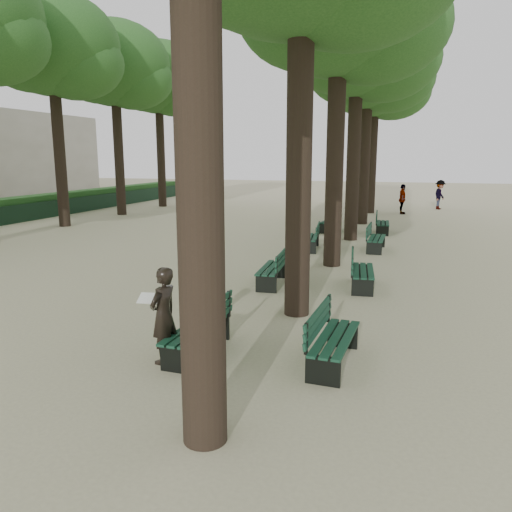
# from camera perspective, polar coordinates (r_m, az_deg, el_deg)

# --- Properties ---
(ground) EXTENTS (120.00, 120.00, 0.00)m
(ground) POSITION_cam_1_polar(r_m,az_deg,el_deg) (8.50, -10.03, -11.59)
(ground) COLOR #B7B18B
(ground) RESTS_ON ground
(tree_central_3) EXTENTS (6.00, 6.00, 9.95)m
(tree_central_3) POSITION_cam_1_polar(r_m,az_deg,el_deg) (20.52, 11.58, 23.42)
(tree_central_3) COLOR #33261C
(tree_central_3) RESTS_ON ground
(tree_central_4) EXTENTS (6.00, 6.00, 9.95)m
(tree_central_4) POSITION_cam_1_polar(r_m,az_deg,el_deg) (25.41, 12.76, 20.98)
(tree_central_4) COLOR #33261C
(tree_central_4) RESTS_ON ground
(tree_central_5) EXTENTS (6.00, 6.00, 9.95)m
(tree_central_5) POSITION_cam_1_polar(r_m,az_deg,el_deg) (30.33, 13.53, 19.33)
(tree_central_5) COLOR #33261C
(tree_central_5) RESTS_ON ground
(tree_far_3) EXTENTS (6.00, 6.00, 10.45)m
(tree_far_3) POSITION_cam_1_polar(r_m,az_deg,el_deg) (25.80, -22.35, 21.41)
(tree_far_3) COLOR #33261C
(tree_far_3) RESTS_ON ground
(tree_far_4) EXTENTS (6.00, 6.00, 10.45)m
(tree_far_4) POSITION_cam_1_polar(r_m,az_deg,el_deg) (29.83, -15.92, 20.32)
(tree_far_4) COLOR #33261C
(tree_far_4) RESTS_ON ground
(tree_far_5) EXTENTS (6.00, 6.00, 10.45)m
(tree_far_5) POSITION_cam_1_polar(r_m,az_deg,el_deg) (34.12, -11.13, 19.34)
(tree_far_5) COLOR #33261C
(tree_far_5) RESTS_ON ground
(bench_left_0) EXTENTS (0.62, 1.82, 0.92)m
(bench_left_0) POSITION_cam_1_polar(r_m,az_deg,el_deg) (8.56, -6.73, -9.35)
(bench_left_0) COLOR black
(bench_left_0) RESTS_ON ground
(bench_left_1) EXTENTS (0.69, 1.84, 0.92)m
(bench_left_1) POSITION_cam_1_polar(r_m,az_deg,el_deg) (12.93, 1.85, -2.14)
(bench_left_1) COLOR black
(bench_left_1) RESTS_ON ground
(bench_left_2) EXTENTS (0.78, 1.85, 0.92)m
(bench_left_2) POSITION_cam_1_polar(r_m,az_deg,el_deg) (17.89, 6.20, 1.59)
(bench_left_2) COLOR black
(bench_left_2) RESTS_ON ground
(bench_left_3) EXTENTS (0.81, 1.86, 0.92)m
(bench_left_3) POSITION_cam_1_polar(r_m,az_deg,el_deg) (22.40, 8.44, 3.50)
(bench_left_3) COLOR black
(bench_left_3) RESTS_ON ground
(bench_right_0) EXTENTS (0.67, 1.83, 0.92)m
(bench_right_0) POSITION_cam_1_polar(r_m,az_deg,el_deg) (8.18, 8.89, -10.41)
(bench_right_0) COLOR black
(bench_right_0) RESTS_ON ground
(bench_right_1) EXTENTS (0.75, 1.85, 0.92)m
(bench_right_1) POSITION_cam_1_polar(r_m,az_deg,el_deg) (12.90, 12.06, -2.41)
(bench_right_1) COLOR black
(bench_right_1) RESTS_ON ground
(bench_right_2) EXTENTS (0.60, 1.81, 0.92)m
(bench_right_2) POSITION_cam_1_polar(r_m,az_deg,el_deg) (18.08, 13.56, 1.44)
(bench_right_2) COLOR black
(bench_right_2) RESTS_ON ground
(bench_right_3) EXTENTS (0.66, 1.83, 0.92)m
(bench_right_3) POSITION_cam_1_polar(r_m,az_deg,el_deg) (22.25, 14.26, 3.22)
(bench_right_3) COLOR black
(bench_right_3) RESTS_ON ground
(man_with_map) EXTENTS (0.65, 0.68, 1.58)m
(man_with_map) POSITION_cam_1_polar(r_m,az_deg,el_deg) (8.16, -10.52, -6.66)
(man_with_map) COLOR black
(man_with_map) RESTS_ON ground
(pedestrian_b) EXTENTS (0.75, 1.23, 1.82)m
(pedestrian_b) POSITION_cam_1_polar(r_m,az_deg,el_deg) (33.42, 20.27, 6.59)
(pedestrian_b) COLOR #262628
(pedestrian_b) RESTS_ON ground
(pedestrian_d) EXTENTS (0.54, 0.81, 1.53)m
(pedestrian_d) POSITION_cam_1_polar(r_m,az_deg,el_deg) (36.36, 8.51, 7.26)
(pedestrian_d) COLOR #262628
(pedestrian_d) RESTS_ON ground
(pedestrian_a) EXTENTS (0.52, 0.81, 1.54)m
(pedestrian_a) POSITION_cam_1_polar(r_m,az_deg,el_deg) (34.32, 8.66, 7.02)
(pedestrian_a) COLOR #262628
(pedestrian_a) RESTS_ON ground
(pedestrian_e) EXTENTS (1.10, 1.70, 1.85)m
(pedestrian_e) POSITION_cam_1_polar(r_m,az_deg,el_deg) (32.85, -7.16, 7.15)
(pedestrian_e) COLOR #262628
(pedestrian_e) RESTS_ON ground
(pedestrian_c) EXTENTS (0.40, 1.02, 1.71)m
(pedestrian_c) POSITION_cam_1_polar(r_m,az_deg,el_deg) (30.00, 16.38, 6.26)
(pedestrian_c) COLOR #262628
(pedestrian_c) RESTS_ON ground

